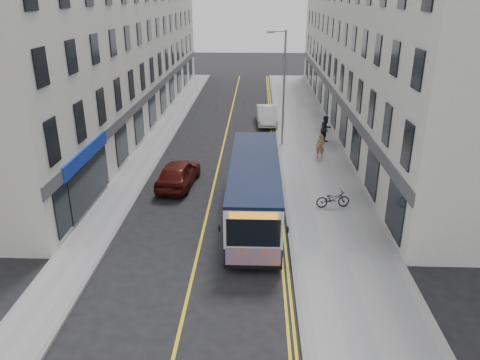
# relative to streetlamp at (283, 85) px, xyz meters

# --- Properties ---
(ground) EXTENTS (140.00, 140.00, 0.00)m
(ground) POSITION_rel_streetlamp_xyz_m (-4.17, -14.00, -4.38)
(ground) COLOR black
(ground) RESTS_ON ground
(pavement_east) EXTENTS (4.50, 64.00, 0.12)m
(pavement_east) POSITION_rel_streetlamp_xyz_m (2.08, -2.00, -4.32)
(pavement_east) COLOR gray
(pavement_east) RESTS_ON ground
(pavement_west) EXTENTS (2.00, 64.00, 0.12)m
(pavement_west) POSITION_rel_streetlamp_xyz_m (-9.17, -2.00, -4.32)
(pavement_west) COLOR gray
(pavement_west) RESTS_ON ground
(kerb_east) EXTENTS (0.18, 64.00, 0.13)m
(kerb_east) POSITION_rel_streetlamp_xyz_m (-0.17, -2.00, -4.32)
(kerb_east) COLOR slate
(kerb_east) RESTS_ON ground
(kerb_west) EXTENTS (0.18, 64.00, 0.13)m
(kerb_west) POSITION_rel_streetlamp_xyz_m (-8.17, -2.00, -4.32)
(kerb_west) COLOR slate
(kerb_west) RESTS_ON ground
(road_centre_line) EXTENTS (0.12, 64.00, 0.01)m
(road_centre_line) POSITION_rel_streetlamp_xyz_m (-4.17, -2.00, -4.38)
(road_centre_line) COLOR gold
(road_centre_line) RESTS_ON ground
(road_dbl_yellow_inner) EXTENTS (0.10, 64.00, 0.01)m
(road_dbl_yellow_inner) POSITION_rel_streetlamp_xyz_m (-0.62, -2.00, -4.38)
(road_dbl_yellow_inner) COLOR gold
(road_dbl_yellow_inner) RESTS_ON ground
(road_dbl_yellow_outer) EXTENTS (0.10, 64.00, 0.01)m
(road_dbl_yellow_outer) POSITION_rel_streetlamp_xyz_m (-0.42, -2.00, -4.38)
(road_dbl_yellow_outer) COLOR gold
(road_dbl_yellow_outer) RESTS_ON ground
(terrace_east) EXTENTS (6.00, 46.00, 13.00)m
(terrace_east) POSITION_rel_streetlamp_xyz_m (7.33, 7.00, 2.12)
(terrace_east) COLOR silver
(terrace_east) RESTS_ON ground
(terrace_west) EXTENTS (6.00, 46.00, 13.00)m
(terrace_west) POSITION_rel_streetlamp_xyz_m (-13.17, 7.00, 2.12)
(terrace_west) COLOR beige
(terrace_west) RESTS_ON ground
(streetlamp) EXTENTS (1.32, 0.18, 8.00)m
(streetlamp) POSITION_rel_streetlamp_xyz_m (0.00, 0.00, 0.00)
(streetlamp) COLOR gray
(streetlamp) RESTS_ON ground
(city_bus) EXTENTS (2.36, 10.07, 2.92)m
(city_bus) POSITION_rel_streetlamp_xyz_m (-1.81, -11.87, -2.78)
(city_bus) COLOR black
(city_bus) RESTS_ON ground
(bicycle) EXTENTS (1.79, 0.86, 0.90)m
(bicycle) POSITION_rel_streetlamp_xyz_m (2.17, -10.72, -3.81)
(bicycle) COLOR black
(bicycle) RESTS_ON pavement_east
(pedestrian_near) EXTENTS (0.67, 0.54, 1.61)m
(pedestrian_near) POSITION_rel_streetlamp_xyz_m (2.44, -3.07, -3.46)
(pedestrian_near) COLOR olive
(pedestrian_near) RESTS_ON pavement_east
(pedestrian_far) EXTENTS (1.21, 1.16, 1.97)m
(pedestrian_far) POSITION_rel_streetlamp_xyz_m (3.24, 0.48, -3.28)
(pedestrian_far) COLOR black
(pedestrian_far) RESTS_ON pavement_east
(car_white) EXTENTS (1.82, 4.60, 1.49)m
(car_white) POSITION_rel_streetlamp_xyz_m (-0.97, 5.91, -3.64)
(car_white) COLOR silver
(car_white) RESTS_ON ground
(car_maroon) EXTENTS (2.28, 4.66, 1.53)m
(car_maroon) POSITION_rel_streetlamp_xyz_m (-6.17, -7.87, -3.62)
(car_maroon) COLOR #470F0B
(car_maroon) RESTS_ON ground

